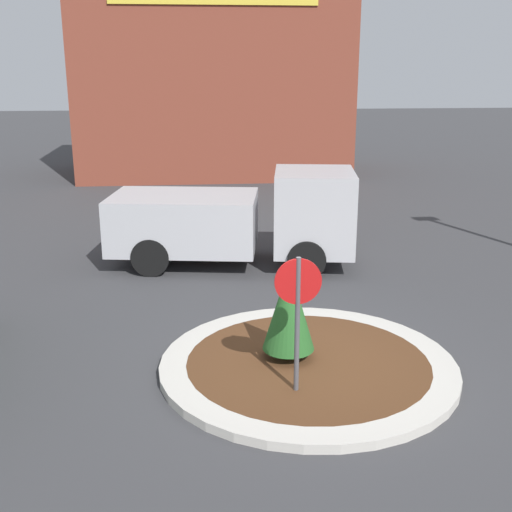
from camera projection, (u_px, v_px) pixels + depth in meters
ground_plane at (308, 369)px, 9.93m from camera, size 120.00×120.00×0.00m
traffic_island at (308, 365)px, 9.91m from camera, size 4.57×4.57×0.14m
stop_sign at (298, 304)px, 8.65m from camera, size 0.64×0.07×2.08m
island_shrub at (289, 307)px, 9.78m from camera, size 0.81×0.81×1.52m
utility_truck at (239, 218)px, 14.86m from camera, size 5.83×2.90×2.22m
storefront_building at (213, 79)px, 27.01m from camera, size 10.98×6.07×7.88m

